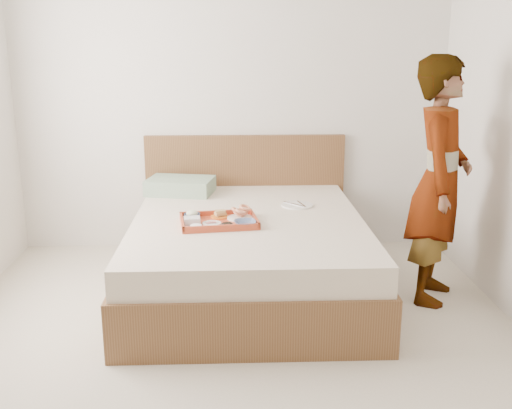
{
  "coord_description": "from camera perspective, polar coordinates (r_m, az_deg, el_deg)",
  "views": [
    {
      "loc": [
        0.01,
        -2.91,
        1.68
      ],
      "look_at": [
        0.16,
        0.9,
        0.65
      ],
      "focal_mm": 41.93,
      "sensor_mm": 36.0,
      "label": 1
    }
  ],
  "objects": [
    {
      "name": "ground",
      "position": [
        3.36,
        -2.18,
        -14.91
      ],
      "size": [
        3.5,
        4.0,
        0.01
      ],
      "primitive_type": "cube",
      "color": "beige",
      "rests_on": "ground"
    },
    {
      "name": "wall_back",
      "position": [
        4.92,
        -2.38,
        10.69
      ],
      "size": [
        3.5,
        0.01,
        2.6
      ],
      "primitive_type": "cube",
      "color": "silver",
      "rests_on": "ground"
    },
    {
      "name": "wall_front",
      "position": [
        0.98,
        -2.74,
        -7.67
      ],
      "size": [
        3.5,
        0.01,
        2.6
      ],
      "primitive_type": "cube",
      "color": "silver",
      "rests_on": "ground"
    },
    {
      "name": "bed",
      "position": [
        4.16,
        -0.74,
        -4.78
      ],
      "size": [
        1.65,
        2.0,
        0.53
      ],
      "primitive_type": "cube",
      "color": "brown",
      "rests_on": "ground"
    },
    {
      "name": "headboard",
      "position": [
        5.02,
        -1.04,
        1.25
      ],
      "size": [
        1.65,
        0.06,
        0.95
      ],
      "primitive_type": "cube",
      "color": "brown",
      "rests_on": "ground"
    },
    {
      "name": "pillow",
      "position": [
        4.76,
        -7.22,
        1.78
      ],
      "size": [
        0.56,
        0.43,
        0.12
      ],
      "primitive_type": "cube",
      "rotation": [
        0.0,
        0.0,
        -0.2
      ],
      "color": "#9EB19A",
      "rests_on": "bed"
    },
    {
      "name": "tray",
      "position": [
        3.93,
        -3.57,
        -1.56
      ],
      "size": [
        0.54,
        0.42,
        0.05
      ],
      "primitive_type": "cube",
      "rotation": [
        0.0,
        0.0,
        0.13
      ],
      "color": "#C6422B",
      "rests_on": "bed"
    },
    {
      "name": "prawn_plate",
      "position": [
        4.0,
        -1.54,
        -1.29
      ],
      "size": [
        0.19,
        0.19,
        0.01
      ],
      "primitive_type": "cylinder",
      "rotation": [
        0.0,
        0.0,
        0.13
      ],
      "color": "white",
      "rests_on": "tray"
    },
    {
      "name": "navy_bowl_big",
      "position": [
        3.84,
        -1.05,
        -1.8
      ],
      "size": [
        0.16,
        0.16,
        0.03
      ],
      "primitive_type": "imported",
      "rotation": [
        0.0,
        0.0,
        0.13
      ],
      "color": "navy",
      "rests_on": "tray"
    },
    {
      "name": "sauce_dish",
      "position": [
        3.81,
        -2.75,
        -2.02
      ],
      "size": [
        0.08,
        0.08,
        0.03
      ],
      "primitive_type": "cylinder",
      "rotation": [
        0.0,
        0.0,
        0.13
      ],
      "color": "black",
      "rests_on": "tray"
    },
    {
      "name": "meat_plate",
      "position": [
        3.9,
        -4.24,
        -1.81
      ],
      "size": [
        0.14,
        0.14,
        0.01
      ],
      "primitive_type": "cylinder",
      "rotation": [
        0.0,
        0.0,
        0.13
      ],
      "color": "white",
      "rests_on": "tray"
    },
    {
      "name": "bread_plate",
      "position": [
        4.04,
        -3.49,
        -1.15
      ],
      "size": [
        0.14,
        0.14,
        0.01
      ],
      "primitive_type": "cylinder",
      "rotation": [
        0.0,
        0.0,
        0.13
      ],
      "color": "orange",
      "rests_on": "tray"
    },
    {
      "name": "salad_bowl",
      "position": [
        4.03,
        -6.12,
        -1.1
      ],
      "size": [
        0.12,
        0.12,
        0.03
      ],
      "primitive_type": "imported",
      "rotation": [
        0.0,
        0.0,
        0.13
      ],
      "color": "navy",
      "rests_on": "tray"
    },
    {
      "name": "plastic_tub",
      "position": [
        3.9,
        -6.12,
        -1.54
      ],
      "size": [
        0.11,
        0.1,
        0.05
      ],
      "primitive_type": "cube",
      "rotation": [
        0.0,
        0.0,
        0.13
      ],
      "color": "silver",
      "rests_on": "tray"
    },
    {
      "name": "cheese_round",
      "position": [
        3.8,
        -5.74,
        -2.14
      ],
      "size": [
        0.08,
        0.08,
        0.03
      ],
      "primitive_type": "cylinder",
      "rotation": [
        0.0,
        0.0,
        0.13
      ],
      "color": "white",
      "rests_on": "tray"
    },
    {
      "name": "dinner_plate",
      "position": [
        4.38,
        3.95,
        -0.05
      ],
      "size": [
        0.31,
        0.31,
        0.01
      ],
      "primitive_type": "cylinder",
      "rotation": [
        0.0,
        0.0,
        0.41
      ],
      "color": "white",
      "rests_on": "bed"
    },
    {
      "name": "person",
      "position": [
        4.07,
        17.1,
        2.11
      ],
      "size": [
        0.59,
        0.7,
        1.62
      ],
      "primitive_type": "imported",
      "rotation": [
        0.0,
        0.0,
        1.15
      ],
      "color": "silver",
      "rests_on": "ground"
    }
  ]
}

